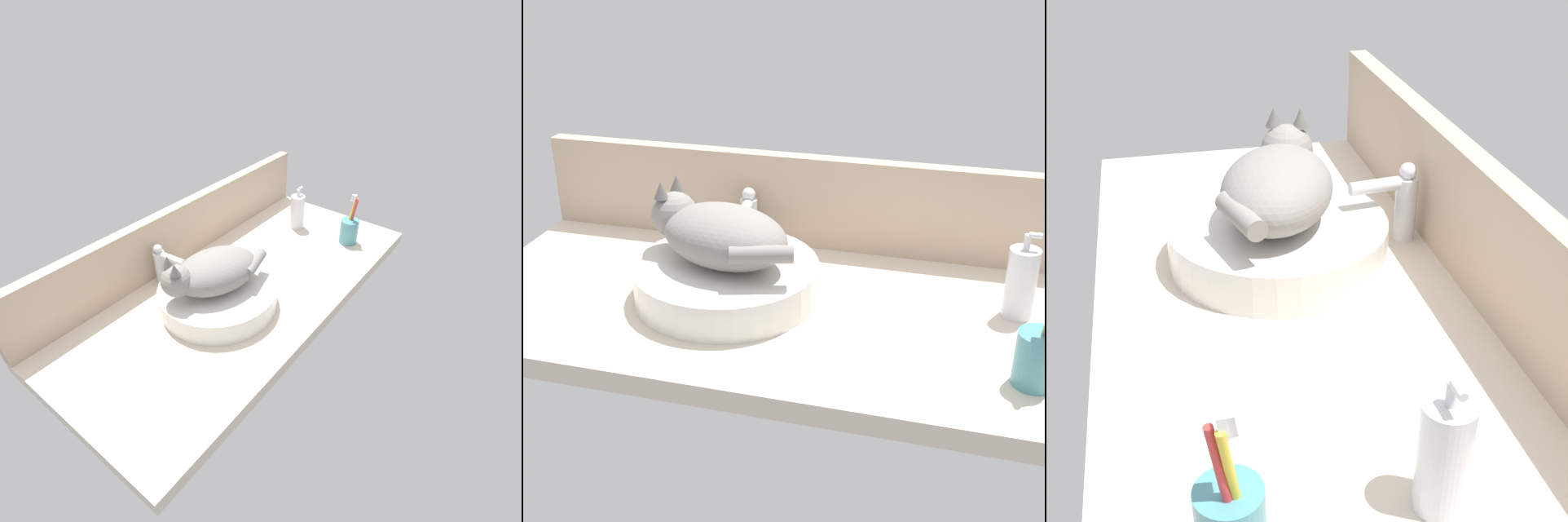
# 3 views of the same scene
# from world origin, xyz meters

# --- Properties ---
(ground_plane) EXTENTS (1.22, 0.57, 0.04)m
(ground_plane) POSITION_xyz_m (0.00, 0.00, -0.02)
(ground_plane) COLOR beige
(backsplash_panel) EXTENTS (1.22, 0.04, 0.20)m
(backsplash_panel) POSITION_xyz_m (0.00, 0.27, 0.10)
(backsplash_panel) COLOR tan
(backsplash_panel) RESTS_ON ground_plane
(sink_basin) EXTENTS (0.35, 0.35, 0.07)m
(sink_basin) POSITION_xyz_m (-0.11, 0.00, 0.03)
(sink_basin) COLOR silver
(sink_basin) RESTS_ON ground_plane
(cat) EXTENTS (0.30, 0.24, 0.14)m
(cat) POSITION_xyz_m (-0.13, 0.00, 0.13)
(cat) COLOR gray
(cat) RESTS_ON sink_basin
(faucet) EXTENTS (0.04, 0.12, 0.14)m
(faucet) POSITION_xyz_m (-0.14, 0.21, 0.07)
(faucet) COLOR silver
(faucet) RESTS_ON ground_plane
(soap_dispenser) EXTENTS (0.05, 0.05, 0.16)m
(soap_dispenser) POSITION_xyz_m (0.41, 0.06, 0.07)
(soap_dispenser) COLOR silver
(soap_dispenser) RESTS_ON ground_plane
(toothbrush_cup) EXTENTS (0.06, 0.06, 0.19)m
(toothbrush_cup) POSITION_xyz_m (0.43, -0.15, 0.05)
(toothbrush_cup) COLOR teal
(toothbrush_cup) RESTS_ON ground_plane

